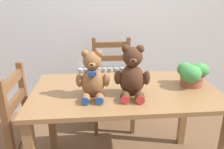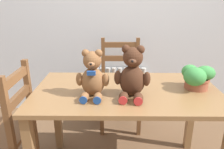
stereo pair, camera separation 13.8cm
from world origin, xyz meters
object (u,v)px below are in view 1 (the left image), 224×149
Objects in this scene: wooden_chair_behind at (112,85)px; teddy_bear_left at (93,77)px; teddy_bear_right at (132,74)px; wooden_chair_side at (1,137)px; potted_plant at (192,74)px.

teddy_bear_left is (-0.21, -0.89, 0.43)m from wooden_chair_behind.
wooden_chair_behind is 1.00m from teddy_bear_right.
teddy_bear_right reaches higher than teddy_bear_left.
wooden_chair_behind is 1.25m from wooden_chair_side.
teddy_bear_right is (0.05, -0.89, 0.44)m from wooden_chair_behind.
teddy_bear_left is 1.37× the size of potted_plant.
potted_plant is (1.39, 0.14, 0.37)m from wooden_chair_side.
teddy_bear_right reaches higher than wooden_chair_side.
potted_plant is (0.53, -0.77, 0.38)m from wooden_chair_behind.
wooden_chair_side is 1.45m from potted_plant.
wooden_chair_side is at bearing 46.39° from wooden_chair_behind.
wooden_chair_side is at bearing 7.99° from teddy_bear_right.
wooden_chair_behind is 4.14× the size of potted_plant.
teddy_bear_right is 1.49× the size of potted_plant.
teddy_bear_right is at bearing -177.91° from teddy_bear_left.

